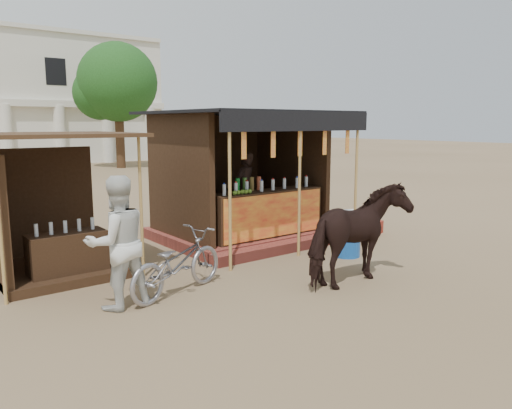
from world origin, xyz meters
name	(u,v)px	position (x,y,z in m)	size (l,w,h in m)	color
ground	(318,287)	(0.00, 0.00, 0.00)	(120.00, 120.00, 0.00)	#846B4C
main_stall	(243,193)	(1.01, 3.36, 1.03)	(3.60, 3.61, 2.78)	#963B31
secondary_stall	(46,225)	(-3.17, 3.24, 0.85)	(2.40, 2.40, 2.38)	#332012
cow	(359,235)	(0.59, -0.28, 0.79)	(0.86, 1.88, 1.59)	black
motorbike	(177,263)	(-1.91, 1.05, 0.48)	(0.64, 1.83, 0.96)	#93929A
bystander	(117,243)	(-2.81, 1.06, 0.92)	(0.90, 0.70, 1.85)	silver
blue_barrel	(347,236)	(1.72, 0.97, 0.40)	(0.51, 0.51, 0.80)	#154EA2
red_crate	(371,227)	(3.71, 2.00, 0.14)	(0.44, 0.43, 0.29)	maroon
cooler	(348,220)	(3.57, 2.60, 0.23)	(0.76, 0.65, 0.46)	#186E3E
tree	(113,85)	(5.81, 22.14, 4.63)	(4.50, 4.40, 7.00)	#382314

